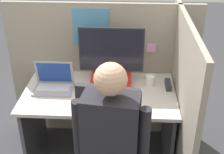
% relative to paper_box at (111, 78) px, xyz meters
% --- Properties ---
extents(cubicle_panel_back, '(1.82, 0.05, 1.39)m').
position_rel_paper_box_xyz_m(cubicle_panel_back, '(-0.09, 0.22, -0.05)').
color(cubicle_panel_back, gray).
rests_on(cubicle_panel_back, ground).
extents(cubicle_panel_right, '(0.04, 1.39, 1.39)m').
position_rel_paper_box_xyz_m(cubicle_panel_right, '(0.59, -0.25, -0.06)').
color(cubicle_panel_right, gray).
rests_on(cubicle_panel_right, ground).
extents(desk, '(1.32, 0.74, 0.71)m').
position_rel_paper_box_xyz_m(desk, '(-0.09, -0.18, -0.22)').
color(desk, beige).
rests_on(desk, ground).
extents(paper_box, '(0.36, 0.24, 0.07)m').
position_rel_paper_box_xyz_m(paper_box, '(0.00, 0.00, 0.00)').
color(paper_box, red).
rests_on(paper_box, desk).
extents(monitor, '(0.57, 0.18, 0.45)m').
position_rel_paper_box_xyz_m(monitor, '(0.00, 0.00, 0.27)').
color(monitor, '#232328').
rests_on(monitor, paper_box).
extents(laptop, '(0.33, 0.23, 0.24)m').
position_rel_paper_box_xyz_m(laptop, '(-0.50, -0.15, 0.01)').
color(laptop, '#99999E').
rests_on(laptop, desk).
extents(mouse, '(0.06, 0.05, 0.03)m').
position_rel_paper_box_xyz_m(mouse, '(-0.27, -0.35, -0.02)').
color(mouse, gray).
rests_on(mouse, desk).
extents(stapler, '(0.05, 0.17, 0.04)m').
position_rel_paper_box_xyz_m(stapler, '(0.51, -0.07, -0.01)').
color(stapler, '#2D2D33').
rests_on(stapler, desk).
extents(carrot_toy, '(0.04, 0.14, 0.04)m').
position_rel_paper_box_xyz_m(carrot_toy, '(-0.09, -0.39, -0.02)').
color(carrot_toy, orange).
rests_on(carrot_toy, desk).
extents(person, '(0.48, 0.43, 1.38)m').
position_rel_paper_box_xyz_m(person, '(0.06, -1.03, 0.06)').
color(person, '#282D4C').
rests_on(person, ground).
extents(coffee_mug, '(0.08, 0.08, 0.09)m').
position_rel_paper_box_xyz_m(coffee_mug, '(0.35, -0.04, 0.01)').
color(coffee_mug, white).
rests_on(coffee_mug, desk).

